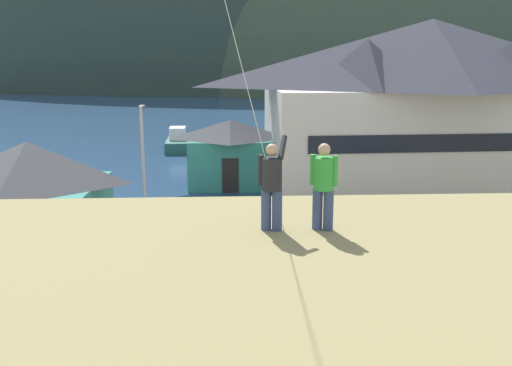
{
  "coord_description": "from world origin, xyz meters",
  "views": [
    {
      "loc": [
        -0.47,
        -19.12,
        9.91
      ],
      "look_at": [
        0.94,
        9.0,
        3.43
      ],
      "focal_mm": 43.48,
      "sensor_mm": 36.0,
      "label": 1
    }
  ],
  "objects_px": {
    "parked_car_back_row_right": "(305,249)",
    "parking_light_pole": "(143,165)",
    "storage_shed_near_lot": "(31,202)",
    "storage_shed_waterside": "(231,153)",
    "parked_car_mid_row_center": "(81,315)",
    "moored_boat_wharfside": "(178,142)",
    "wharf_dock": "(214,149)",
    "harbor_lodge": "(429,99)",
    "parked_car_mid_row_far": "(218,307)",
    "person_companion": "(323,184)",
    "person_kite_flyer": "(272,183)"
  },
  "relations": [
    {
      "from": "moored_boat_wharfside",
      "to": "wharf_dock",
      "type": "bearing_deg",
      "value": -30.31
    },
    {
      "from": "parking_light_pole",
      "to": "person_kite_flyer",
      "type": "xyz_separation_m",
      "value": [
        4.89,
        -17.9,
        3.16
      ]
    },
    {
      "from": "wharf_dock",
      "to": "parked_car_mid_row_far",
      "type": "bearing_deg",
      "value": -88.81
    },
    {
      "from": "moored_boat_wharfside",
      "to": "parked_car_mid_row_far",
      "type": "distance_m",
      "value": 37.84
    },
    {
      "from": "moored_boat_wharfside",
      "to": "person_kite_flyer",
      "type": "xyz_separation_m",
      "value": [
        5.29,
        -45.43,
        6.46
      ]
    },
    {
      "from": "storage_shed_near_lot",
      "to": "person_kite_flyer",
      "type": "bearing_deg",
      "value": -58.08
    },
    {
      "from": "parked_car_mid_row_far",
      "to": "parked_car_mid_row_center",
      "type": "xyz_separation_m",
      "value": [
        -4.53,
        -0.37,
        0.0
      ]
    },
    {
      "from": "parked_car_back_row_right",
      "to": "storage_shed_near_lot",
      "type": "bearing_deg",
      "value": 172.0
    },
    {
      "from": "parked_car_mid_row_far",
      "to": "person_kite_flyer",
      "type": "xyz_separation_m",
      "value": [
        1.2,
        -7.82,
        6.12
      ]
    },
    {
      "from": "storage_shed_waterside",
      "to": "parked_car_mid_row_far",
      "type": "xyz_separation_m",
      "value": [
        -0.65,
        -22.3,
        -1.34
      ]
    },
    {
      "from": "harbor_lodge",
      "to": "moored_boat_wharfside",
      "type": "xyz_separation_m",
      "value": [
        -18.28,
        15.56,
        -5.33
      ]
    },
    {
      "from": "storage_shed_waterside",
      "to": "parked_car_mid_row_far",
      "type": "height_order",
      "value": "storage_shed_waterside"
    },
    {
      "from": "storage_shed_near_lot",
      "to": "storage_shed_waterside",
      "type": "xyz_separation_m",
      "value": [
        9.0,
        14.79,
        -0.51
      ]
    },
    {
      "from": "moored_boat_wharfside",
      "to": "parked_car_mid_row_center",
      "type": "distance_m",
      "value": 37.99
    },
    {
      "from": "wharf_dock",
      "to": "parking_light_pole",
      "type": "height_order",
      "value": "parking_light_pole"
    },
    {
      "from": "parking_light_pole",
      "to": "person_companion",
      "type": "xyz_separation_m",
      "value": [
        5.9,
        -17.92,
        3.14
      ]
    },
    {
      "from": "parked_car_mid_row_far",
      "to": "person_companion",
      "type": "height_order",
      "value": "person_companion"
    },
    {
      "from": "storage_shed_waterside",
      "to": "moored_boat_wharfside",
      "type": "xyz_separation_m",
      "value": [
        -4.74,
        15.32,
        -1.69
      ]
    },
    {
      "from": "parking_light_pole",
      "to": "parked_car_mid_row_center",
      "type": "bearing_deg",
      "value": -94.65
    },
    {
      "from": "harbor_lodge",
      "to": "parked_car_mid_row_center",
      "type": "distance_m",
      "value": 29.65
    },
    {
      "from": "moored_boat_wharfside",
      "to": "parking_light_pole",
      "type": "bearing_deg",
      "value": -89.16
    },
    {
      "from": "parked_car_back_row_right",
      "to": "parking_light_pole",
      "type": "bearing_deg",
      "value": 150.07
    },
    {
      "from": "parked_car_back_row_right",
      "to": "person_kite_flyer",
      "type": "distance_m",
      "value": 15.16
    },
    {
      "from": "wharf_dock",
      "to": "storage_shed_waterside",
      "type": "bearing_deg",
      "value": -84.05
    },
    {
      "from": "parked_car_mid_row_far",
      "to": "person_kite_flyer",
      "type": "bearing_deg",
      "value": -81.26
    },
    {
      "from": "storage_shed_waterside",
      "to": "harbor_lodge",
      "type": "bearing_deg",
      "value": -1.02
    },
    {
      "from": "wharf_dock",
      "to": "person_kite_flyer",
      "type": "distance_m",
      "value": 44.05
    },
    {
      "from": "harbor_lodge",
      "to": "person_kite_flyer",
      "type": "bearing_deg",
      "value": -113.51
    },
    {
      "from": "storage_shed_waterside",
      "to": "parking_light_pole",
      "type": "distance_m",
      "value": 13.07
    },
    {
      "from": "harbor_lodge",
      "to": "parked_car_back_row_right",
      "type": "relative_size",
      "value": 5.5
    },
    {
      "from": "storage_shed_near_lot",
      "to": "parked_car_mid_row_center",
      "type": "xyz_separation_m",
      "value": [
        3.82,
        -7.89,
        -1.85
      ]
    },
    {
      "from": "harbor_lodge",
      "to": "parking_light_pole",
      "type": "relative_size",
      "value": 3.42
    },
    {
      "from": "parked_car_back_row_right",
      "to": "parked_car_mid_row_center",
      "type": "distance_m",
      "value": 10.31
    },
    {
      "from": "storage_shed_waterside",
      "to": "moored_boat_wharfside",
      "type": "height_order",
      "value": "storage_shed_waterside"
    },
    {
      "from": "parked_car_back_row_right",
      "to": "parked_car_mid_row_far",
      "type": "bearing_deg",
      "value": -122.56
    },
    {
      "from": "wharf_dock",
      "to": "person_kite_flyer",
      "type": "relative_size",
      "value": 8.15
    },
    {
      "from": "harbor_lodge",
      "to": "parked_car_mid_row_far",
      "type": "relative_size",
      "value": 5.4
    },
    {
      "from": "harbor_lodge",
      "to": "moored_boat_wharfside",
      "type": "relative_size",
      "value": 3.63
    },
    {
      "from": "harbor_lodge",
      "to": "wharf_dock",
      "type": "relative_size",
      "value": 1.53
    },
    {
      "from": "harbor_lodge",
      "to": "moored_boat_wharfside",
      "type": "height_order",
      "value": "harbor_lodge"
    },
    {
      "from": "storage_shed_waterside",
      "to": "parking_light_pole",
      "type": "bearing_deg",
      "value": -109.54
    },
    {
      "from": "moored_boat_wharfside",
      "to": "person_companion",
      "type": "height_order",
      "value": "person_companion"
    },
    {
      "from": "storage_shed_waterside",
      "to": "moored_boat_wharfside",
      "type": "relative_size",
      "value": 0.98
    },
    {
      "from": "parked_car_back_row_right",
      "to": "person_companion",
      "type": "bearing_deg",
      "value": -96.24
    },
    {
      "from": "parked_car_mid_row_far",
      "to": "harbor_lodge",
      "type": "bearing_deg",
      "value": 57.23
    },
    {
      "from": "harbor_lodge",
      "to": "storage_shed_near_lot",
      "type": "bearing_deg",
      "value": -147.18
    },
    {
      "from": "person_kite_flyer",
      "to": "moored_boat_wharfside",
      "type": "bearing_deg",
      "value": 96.64
    },
    {
      "from": "person_companion",
      "to": "person_kite_flyer",
      "type": "bearing_deg",
      "value": 178.84
    },
    {
      "from": "storage_shed_waterside",
      "to": "parking_light_pole",
      "type": "relative_size",
      "value": 0.92
    },
    {
      "from": "person_companion",
      "to": "harbor_lodge",
      "type": "bearing_deg",
      "value": 68.17
    }
  ]
}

